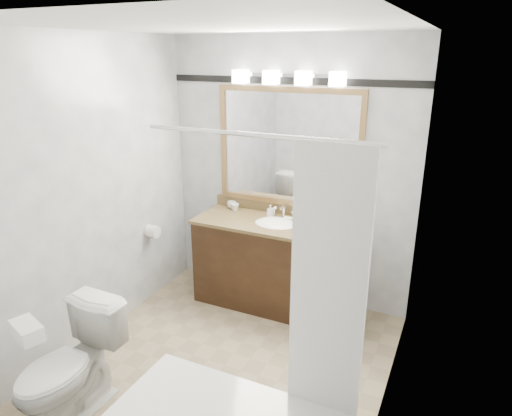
% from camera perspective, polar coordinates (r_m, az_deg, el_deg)
% --- Properties ---
extents(room, '(2.42, 2.62, 2.52)m').
position_cam_1_polar(room, '(3.20, -4.49, -1.10)').
color(room, gray).
rests_on(room, ground).
extents(vanity, '(1.53, 0.58, 0.97)m').
position_cam_1_polar(vanity, '(4.36, 2.42, -6.91)').
color(vanity, black).
rests_on(vanity, ground).
extents(mirror, '(1.40, 0.04, 1.10)m').
position_cam_1_polar(mirror, '(4.25, 4.02, 7.48)').
color(mirror, '#997445').
rests_on(mirror, room).
extents(vanity_light_bar, '(1.02, 0.14, 0.12)m').
position_cam_1_polar(vanity_light_bar, '(4.12, 3.94, 15.99)').
color(vanity_light_bar, silver).
rests_on(vanity_light_bar, room).
extents(accent_stripe, '(2.40, 0.01, 0.06)m').
position_cam_1_polar(accent_stripe, '(4.19, 4.28, 15.57)').
color(accent_stripe, black).
rests_on(accent_stripe, room).
extents(tp_roll, '(0.11, 0.12, 0.12)m').
position_cam_1_polar(tp_roll, '(4.52, -12.79, -2.87)').
color(tp_roll, white).
rests_on(tp_roll, room).
extents(toilet, '(0.45, 0.76, 0.77)m').
position_cam_1_polar(toilet, '(3.40, -22.42, -18.01)').
color(toilet, white).
rests_on(toilet, ground).
extents(tissue_box, '(0.25, 0.19, 0.09)m').
position_cam_1_polar(tissue_box, '(3.05, -26.71, -13.52)').
color(tissue_box, white).
rests_on(tissue_box, toilet).
extents(coffee_maker, '(0.16, 0.20, 0.31)m').
position_cam_1_polar(coffee_maker, '(3.93, 8.97, -1.13)').
color(coffee_maker, black).
rests_on(coffee_maker, vanity).
extents(cup_left, '(0.10, 0.10, 0.07)m').
position_cam_1_polar(cup_left, '(4.59, -3.05, 0.41)').
color(cup_left, white).
rests_on(cup_left, vanity).
extents(cup_right, '(0.10, 0.10, 0.07)m').
position_cam_1_polar(cup_right, '(4.51, -2.65, 0.10)').
color(cup_right, white).
rests_on(cup_right, vanity).
extents(soap_bottle_a, '(0.06, 0.06, 0.11)m').
position_cam_1_polar(soap_bottle_a, '(4.36, 1.82, -0.33)').
color(soap_bottle_a, white).
rests_on(soap_bottle_a, vanity).
extents(soap_bar, '(0.08, 0.05, 0.03)m').
position_cam_1_polar(soap_bar, '(4.27, 3.99, -1.37)').
color(soap_bar, beige).
rests_on(soap_bar, vanity).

